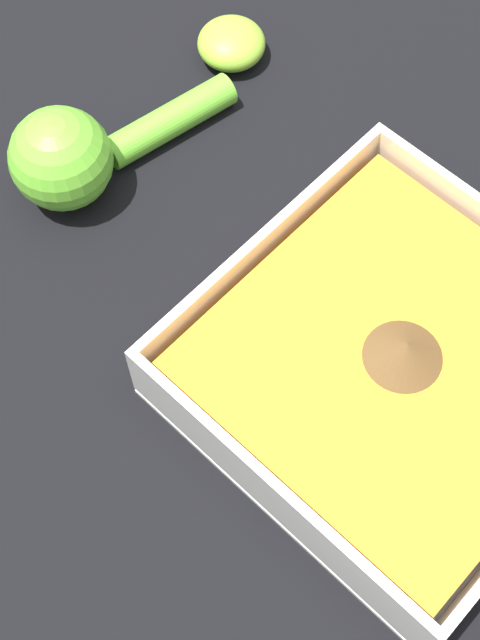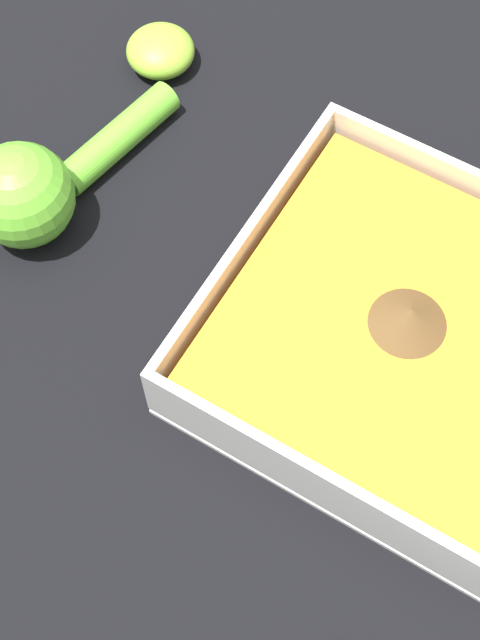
{
  "view_description": "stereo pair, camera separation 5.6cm",
  "coord_description": "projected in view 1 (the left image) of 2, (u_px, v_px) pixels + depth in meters",
  "views": [
    {
      "loc": [
        0.06,
        -0.2,
        0.53
      ],
      "look_at": [
        -0.12,
        -0.02,
        0.03
      ],
      "focal_mm": 50.0,
      "sensor_mm": 36.0,
      "label": 1
    },
    {
      "loc": [
        0.01,
        -0.23,
        0.53
      ],
      "look_at": [
        -0.12,
        -0.02,
        0.03
      ],
      "focal_mm": 50.0,
      "sensor_mm": 36.0,
      "label": 2
    }
  ],
  "objects": [
    {
      "name": "lemon_half",
      "position": [
        231.0,
        43.0,
        0.69
      ],
      "size": [
        0.05,
        0.05,
        0.03
      ],
      "color": "#93CC38",
      "rests_on": "ground_plane"
    },
    {
      "name": "ground_plane",
      "position": [
        393.0,
        437.0,
        0.56
      ],
      "size": [
        4.0,
        4.0,
        0.0
      ],
      "primitive_type": "plane",
      "color": "black"
    },
    {
      "name": "lemon_squeezer",
      "position": [
        78.0,
        153.0,
        0.62
      ],
      "size": [
        0.07,
        0.18,
        0.07
      ],
      "rotation": [
        0.0,
        0.0,
        4.53
      ],
      "color": "#6BC633",
      "rests_on": "ground_plane"
    },
    {
      "name": "square_dish",
      "position": [
        397.0,
        371.0,
        0.55
      ],
      "size": [
        0.23,
        0.23,
        0.06
      ],
      "color": "silver",
      "rests_on": "ground_plane"
    }
  ]
}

